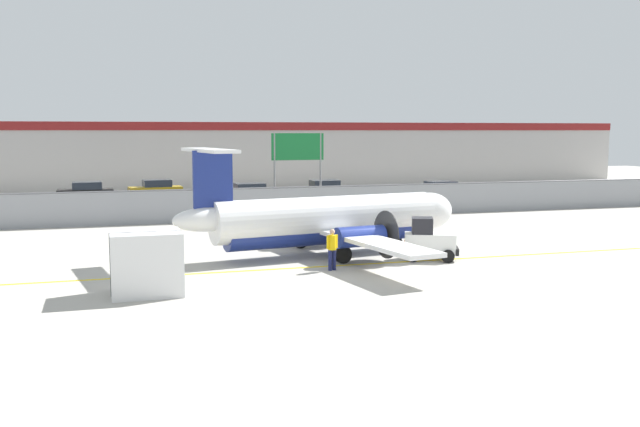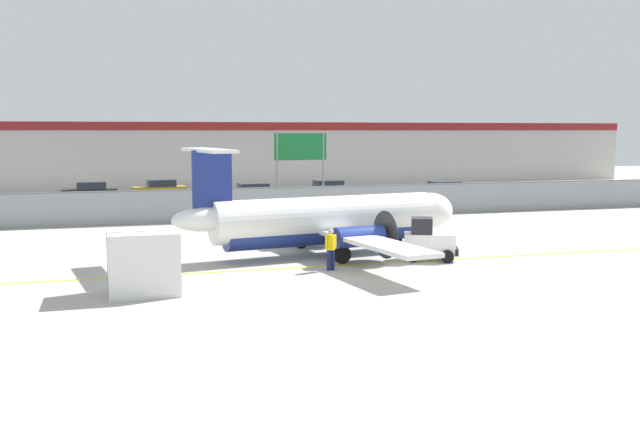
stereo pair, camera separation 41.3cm
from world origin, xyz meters
name	(u,v)px [view 2 (the right image)]	position (x,y,z in m)	size (l,w,h in m)	color
ground_plane	(373,264)	(0.00, 2.00, 0.00)	(140.00, 140.00, 0.01)	#ADA89E
perimeter_fence	(286,202)	(0.00, 18.00, 1.12)	(98.00, 0.10, 2.10)	gray
parking_lot_strip	(253,201)	(0.00, 29.50, 0.06)	(98.00, 17.00, 0.12)	#38383A
background_building	(220,154)	(0.00, 47.99, 3.26)	(91.00, 8.10, 6.50)	#BCB7B2
commuter_airplane	(331,220)	(-1.06, 4.70, 1.60)	(14.02, 16.05, 4.92)	white
baggage_tug	(428,241)	(2.64, 2.14, 0.86)	(2.57, 2.07, 1.88)	silver
ground_crew_worker	(331,247)	(-2.16, 1.13, 0.95)	(0.55, 0.43, 1.70)	#191E4C
cargo_container	(144,263)	(-9.64, -1.07, 1.10)	(2.44, 2.01, 2.20)	silver
traffic_cone_near_left	(404,247)	(2.28, 4.00, 0.31)	(0.36, 0.36, 0.64)	orange
traffic_cone_near_right	(439,247)	(3.74, 3.40, 0.31)	(0.36, 0.36, 0.64)	orange
parked_car_0	(90,192)	(-12.42, 32.04, 0.89)	(4.24, 2.09, 1.58)	black
parked_car_1	(160,189)	(-7.03, 33.00, 0.89)	(4.34, 2.32, 1.58)	#B28C19
parked_car_2	(252,194)	(-0.58, 26.94, 0.89)	(4.28, 2.16, 1.58)	red
parked_car_3	(330,190)	(6.11, 28.58, 0.89)	(4.24, 2.09, 1.58)	#B28C19
parked_car_4	(443,192)	(14.30, 24.77, 0.89)	(4.37, 2.37, 1.58)	slate
highway_sign	(300,154)	(1.49, 20.14, 4.14)	(3.60, 0.14, 5.50)	slate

